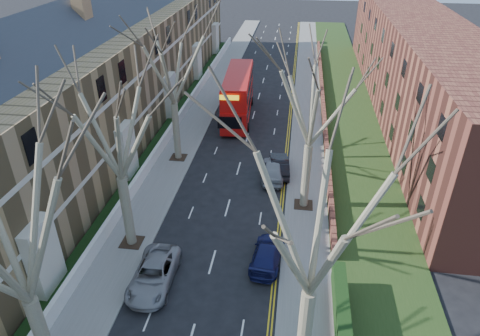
% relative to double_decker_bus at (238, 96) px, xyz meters
% --- Properties ---
extents(pavement_left, '(3.00, 102.00, 0.12)m').
position_rel_double_decker_bus_xyz_m(pavement_left, '(-4.33, 0.72, -2.32)').
color(pavement_left, slate).
rests_on(pavement_left, ground).
extents(pavement_right, '(3.00, 102.00, 0.12)m').
position_rel_double_decker_bus_xyz_m(pavement_right, '(7.67, 0.72, -2.32)').
color(pavement_right, slate).
rests_on(pavement_right, ground).
extents(terrace_left, '(9.70, 78.00, 13.60)m').
position_rel_double_decker_bus_xyz_m(terrace_left, '(-11.97, -7.28, 3.15)').
color(terrace_left, olive).
rests_on(terrace_left, ground).
extents(flats_right, '(13.97, 54.00, 10.00)m').
position_rel_double_decker_bus_xyz_m(flats_right, '(19.13, 4.72, 2.60)').
color(flats_right, brown).
rests_on(flats_right, ground).
extents(front_wall_left, '(0.30, 78.00, 1.00)m').
position_rel_double_decker_bus_xyz_m(front_wall_left, '(-5.98, -7.28, -1.76)').
color(front_wall_left, white).
rests_on(front_wall_left, ground).
extents(grass_verge_right, '(6.00, 102.00, 0.06)m').
position_rel_double_decker_bus_xyz_m(grass_verge_right, '(12.17, 0.72, -2.23)').
color(grass_verge_right, '#213914').
rests_on(grass_verge_right, ground).
extents(tree_left_mid, '(10.50, 10.50, 14.71)m').
position_rel_double_decker_bus_xyz_m(tree_left_mid, '(-4.03, -32.28, 7.18)').
color(tree_left_mid, '#726951').
rests_on(tree_left_mid, ground).
extents(tree_left_far, '(10.15, 10.15, 14.22)m').
position_rel_double_decker_bus_xyz_m(tree_left_far, '(-4.03, -22.28, 6.86)').
color(tree_left_far, '#726951').
rests_on(tree_left_far, ground).
extents(tree_left_dist, '(10.50, 10.50, 14.71)m').
position_rel_double_decker_bus_xyz_m(tree_left_dist, '(-4.03, -10.28, 7.18)').
color(tree_left_dist, '#726951').
rests_on(tree_left_dist, ground).
extents(tree_right_mid, '(10.50, 10.50, 14.71)m').
position_rel_double_decker_bus_xyz_m(tree_right_mid, '(7.37, -30.28, 7.18)').
color(tree_right_mid, '#726951').
rests_on(tree_right_mid, ground).
extents(tree_right_far, '(10.15, 10.15, 14.22)m').
position_rel_double_decker_bus_xyz_m(tree_right_far, '(7.37, -16.28, 6.86)').
color(tree_right_far, '#726951').
rests_on(tree_right_far, ground).
extents(double_decker_bus, '(3.42, 11.72, 4.83)m').
position_rel_double_decker_bus_xyz_m(double_decker_bus, '(0.00, 0.00, 0.00)').
color(double_decker_bus, '#B40F0C').
rests_on(double_decker_bus, ground).
extents(car_left_far, '(2.42, 5.11, 1.41)m').
position_rel_double_decker_bus_xyz_m(car_left_far, '(-1.39, -25.55, -1.68)').
color(car_left_far, gray).
rests_on(car_left_far, ground).
extents(car_right_near, '(2.21, 4.58, 1.29)m').
position_rel_double_decker_bus_xyz_m(car_right_near, '(5.14, -22.77, -1.74)').
color(car_right_near, '#15184C').
rests_on(car_right_near, ground).
extents(car_right_mid, '(2.14, 4.65, 1.54)m').
position_rel_double_decker_bus_xyz_m(car_right_mid, '(4.72, -12.46, -1.61)').
color(car_right_mid, gray).
rests_on(car_right_mid, ground).
extents(car_right_far, '(1.98, 4.49, 1.43)m').
position_rel_double_decker_bus_xyz_m(car_right_far, '(5.24, -11.46, -1.66)').
color(car_right_far, black).
rests_on(car_right_far, ground).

